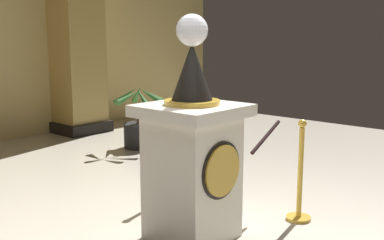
{
  "coord_description": "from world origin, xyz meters",
  "views": [
    {
      "loc": [
        -2.75,
        -2.39,
        1.75
      ],
      "look_at": [
        0.12,
        0.16,
        1.06
      ],
      "focal_mm": 43.0,
      "sensor_mm": 36.0,
      "label": 1
    }
  ],
  "objects_px": {
    "stanchion_near": "(300,186)",
    "stanchion_far": "(174,166)",
    "pedestal_clock": "(192,155)",
    "potted_palm_right": "(140,127)"
  },
  "relations": [
    {
      "from": "stanchion_near",
      "to": "stanchion_far",
      "type": "height_order",
      "value": "stanchion_near"
    },
    {
      "from": "stanchion_near",
      "to": "stanchion_far",
      "type": "distance_m",
      "value": 1.42
    },
    {
      "from": "potted_palm_right",
      "to": "stanchion_far",
      "type": "bearing_deg",
      "value": -122.63
    },
    {
      "from": "stanchion_near",
      "to": "stanchion_far",
      "type": "relative_size",
      "value": 1.01
    },
    {
      "from": "pedestal_clock",
      "to": "stanchion_far",
      "type": "bearing_deg",
      "value": 51.88
    },
    {
      "from": "stanchion_far",
      "to": "pedestal_clock",
      "type": "bearing_deg",
      "value": -128.12
    },
    {
      "from": "stanchion_near",
      "to": "stanchion_far",
      "type": "xyz_separation_m",
      "value": [
        -0.29,
        1.39,
        -0.0
      ]
    },
    {
      "from": "pedestal_clock",
      "to": "potted_palm_right",
      "type": "distance_m",
      "value": 3.52
    },
    {
      "from": "stanchion_near",
      "to": "potted_palm_right",
      "type": "bearing_deg",
      "value": 73.76
    },
    {
      "from": "pedestal_clock",
      "to": "stanchion_far",
      "type": "distance_m",
      "value": 1.19
    }
  ]
}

